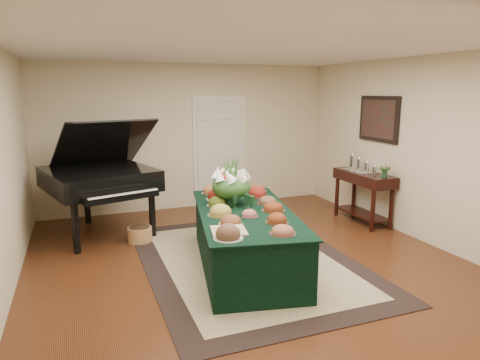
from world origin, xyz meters
name	(u,v)px	position (x,y,z in m)	size (l,w,h in m)	color
ground	(248,263)	(0.00, 0.00, 0.00)	(6.00, 6.00, 0.00)	black
area_rug	(248,260)	(0.02, 0.07, 0.01)	(2.65, 3.70, 0.01)	black
kitchen_doorway	(220,153)	(0.60, 2.97, 1.02)	(1.05, 0.07, 2.10)	white
buffet_table	(245,239)	(-0.07, -0.08, 0.37)	(1.60, 2.60, 0.73)	black
food_platters	(242,205)	(-0.07, 0.03, 0.78)	(1.39, 2.27, 0.12)	silver
cutting_board	(228,228)	(-0.53, -0.75, 0.77)	(0.43, 0.43, 0.10)	tan
green_goblets	(245,202)	(-0.04, 0.02, 0.82)	(0.26, 0.18, 0.18)	#16371F
floral_centerpiece	(231,181)	(-0.13, 0.29, 1.04)	(0.53, 0.53, 0.53)	#16371F
grand_piano	(100,177)	(-1.69, 1.92, 0.90)	(1.85, 2.05, 1.79)	black
wicker_basket	(140,234)	(-1.20, 1.33, 0.11)	(0.36, 0.36, 0.22)	#AA7544
mahogany_sideboard	(364,184)	(2.50, 0.97, 0.66)	(0.45, 1.19, 0.86)	black
tea_service	(361,165)	(2.50, 1.06, 0.98)	(0.34, 0.74, 0.30)	silver
pink_bouquet	(385,168)	(2.50, 0.47, 1.02)	(0.18, 0.18, 0.24)	#16371F
wall_painting	(379,119)	(2.72, 0.97, 1.75)	(0.05, 0.95, 0.75)	black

